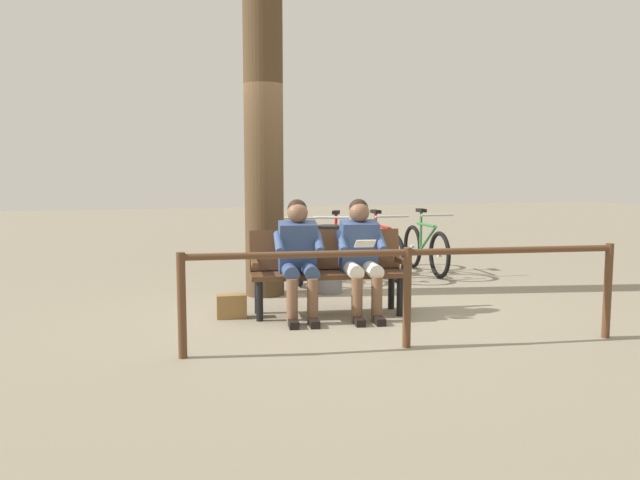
# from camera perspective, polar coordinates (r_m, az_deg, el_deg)

# --- Properties ---
(ground_plane) EXTENTS (40.00, 40.00, 0.00)m
(ground_plane) POSITION_cam_1_polar(r_m,az_deg,el_deg) (6.69, 1.37, -6.48)
(ground_plane) COLOR gray
(bench) EXTENTS (1.65, 0.69, 0.87)m
(bench) POSITION_cam_1_polar(r_m,az_deg,el_deg) (6.49, 0.65, -2.34)
(bench) COLOR #51331E
(bench) RESTS_ON ground
(person_reading) EXTENTS (0.53, 0.80, 1.20)m
(person_reading) POSITION_cam_1_polar(r_m,az_deg,el_deg) (6.37, 3.76, -1.08)
(person_reading) COLOR #334772
(person_reading) RESTS_ON ground
(person_companion) EXTENTS (0.53, 0.80, 1.20)m
(person_companion) POSITION_cam_1_polar(r_m,az_deg,el_deg) (6.26, -1.97, -1.19)
(person_companion) COLOR #334772
(person_companion) RESTS_ON ground
(handbag) EXTENTS (0.31, 0.16, 0.24)m
(handbag) POSITION_cam_1_polar(r_m,az_deg,el_deg) (6.39, -8.13, -6.05)
(handbag) COLOR olive
(handbag) RESTS_ON ground
(tree_trunk) EXTENTS (0.46, 0.46, 3.89)m
(tree_trunk) POSITION_cam_1_polar(r_m,az_deg,el_deg) (7.45, -5.20, 9.85)
(tree_trunk) COLOR #4C3823
(tree_trunk) RESTS_ON ground
(litter_bin) EXTENTS (0.34, 0.34, 0.83)m
(litter_bin) POSITION_cam_1_polar(r_m,az_deg,el_deg) (7.59, 0.84, -1.77)
(litter_bin) COLOR slate
(litter_bin) RESTS_ON ground
(bicycle_blue) EXTENTS (0.48, 1.68, 0.94)m
(bicycle_blue) POSITION_cam_1_polar(r_m,az_deg,el_deg) (9.26, 9.64, -0.77)
(bicycle_blue) COLOR black
(bicycle_blue) RESTS_ON ground
(bicycle_silver) EXTENTS (0.48, 1.68, 0.94)m
(bicycle_silver) POSITION_cam_1_polar(r_m,az_deg,el_deg) (8.88, 5.54, -1.00)
(bicycle_silver) COLOR black
(bicycle_silver) RESTS_ON ground
(bicycle_red) EXTENTS (0.77, 1.55, 0.94)m
(bicycle_red) POSITION_cam_1_polar(r_m,az_deg,el_deg) (8.66, 1.33, -1.16)
(bicycle_red) COLOR black
(bicycle_red) RESTS_ON ground
(bicycle_black) EXTENTS (0.48, 1.67, 0.94)m
(bicycle_black) POSITION_cam_1_polar(r_m,az_deg,el_deg) (8.53, -2.32, -1.28)
(bicycle_black) COLOR black
(bicycle_black) RESTS_ON ground
(railing_fence) EXTENTS (3.74, 0.53, 0.85)m
(railing_fence) POSITION_cam_1_polar(r_m,az_deg,el_deg) (5.24, 8.03, -3.29)
(railing_fence) COLOR #51331E
(railing_fence) RESTS_ON ground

